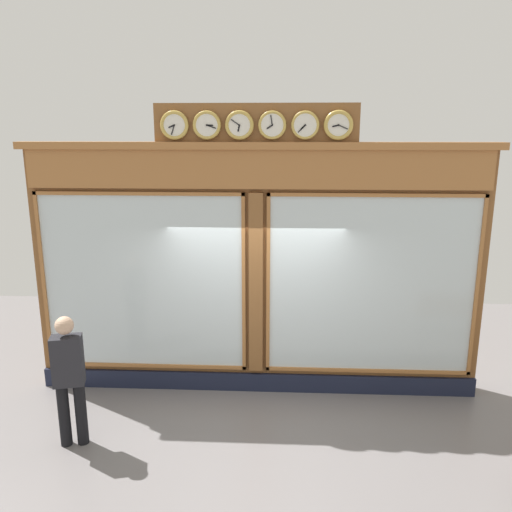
{
  "coord_description": "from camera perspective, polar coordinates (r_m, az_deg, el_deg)",
  "views": [
    {
      "loc": [
        -0.36,
        7.1,
        3.85
      ],
      "look_at": [
        0.0,
        0.0,
        2.09
      ],
      "focal_mm": 36.29,
      "sensor_mm": 36.0,
      "label": 1
    }
  ],
  "objects": [
    {
      "name": "shop_facade",
      "position": [
        7.5,
        0.05,
        -1.4
      ],
      "size": [
        6.59,
        0.42,
        4.17
      ],
      "color": "brown",
      "rests_on": "ground_plane"
    },
    {
      "name": "pedestrian",
      "position": [
        6.82,
        -19.92,
        -12.3
      ],
      "size": [
        0.4,
        0.3,
        1.69
      ],
      "color": "black",
      "rests_on": "ground_plane"
    }
  ]
}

